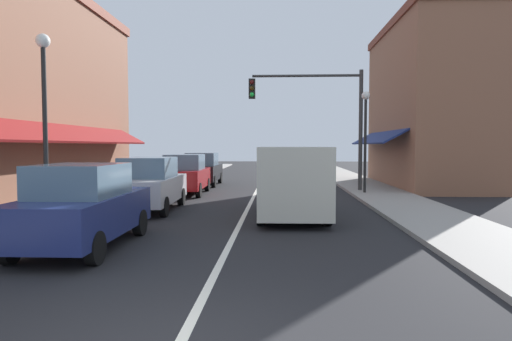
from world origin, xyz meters
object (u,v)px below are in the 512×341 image
(parked_car_nearest_left, at_px, (82,207))
(traffic_signal_mast_arm, at_px, (321,109))
(parked_car_far_left, at_px, (202,169))
(van_in_lane, at_px, (291,179))
(parked_car_third_left, at_px, (185,175))
(street_lamp_right_mid, at_px, (365,125))
(street_lamp_left_near, at_px, (44,99))
(parked_car_second_left, at_px, (149,184))

(parked_car_nearest_left, bearing_deg, traffic_signal_mast_arm, 62.07)
(parked_car_far_left, height_order, van_in_lane, van_in_lane)
(parked_car_far_left, xyz_separation_m, traffic_signal_mast_arm, (6.09, -3.44, 2.97))
(parked_car_third_left, xyz_separation_m, street_lamp_right_mid, (7.89, 0.06, 2.18))
(street_lamp_left_near, bearing_deg, street_lamp_right_mid, 40.77)
(van_in_lane, bearing_deg, parked_car_nearest_left, -136.01)
(van_in_lane, bearing_deg, street_lamp_right_mid, 60.01)
(parked_car_far_left, height_order, street_lamp_right_mid, street_lamp_right_mid)
(street_lamp_left_near, bearing_deg, parked_car_far_left, 81.80)
(parked_car_nearest_left, bearing_deg, street_lamp_left_near, 130.76)
(street_lamp_left_near, bearing_deg, traffic_signal_mast_arm, 50.02)
(parked_car_nearest_left, distance_m, van_in_lane, 6.36)
(parked_car_far_left, distance_m, traffic_signal_mast_arm, 7.60)
(street_lamp_right_mid, bearing_deg, van_in_lane, -118.84)
(parked_car_nearest_left, bearing_deg, parked_car_third_left, 89.65)
(traffic_signal_mast_arm, xyz_separation_m, street_lamp_left_near, (-7.95, -9.48, -0.49))
(parked_car_far_left, xyz_separation_m, street_lamp_right_mid, (7.90, -4.50, 2.18))
(parked_car_third_left, xyz_separation_m, traffic_signal_mast_arm, (6.07, 1.12, 2.97))
(parked_car_second_left, xyz_separation_m, traffic_signal_mast_arm, (6.21, 6.18, 2.97))
(parked_car_second_left, distance_m, parked_car_far_left, 9.62)
(parked_car_third_left, bearing_deg, parked_car_nearest_left, -91.38)
(parked_car_nearest_left, bearing_deg, parked_car_second_left, 91.28)
(van_in_lane, bearing_deg, street_lamp_left_near, -161.21)
(traffic_signal_mast_arm, height_order, street_lamp_right_mid, traffic_signal_mast_arm)
(parked_car_second_left, height_order, street_lamp_right_mid, street_lamp_right_mid)
(parked_car_second_left, xyz_separation_m, van_in_lane, (4.67, -0.97, 0.27))
(parked_car_nearest_left, bearing_deg, street_lamp_right_mid, 52.91)
(parked_car_far_left, relative_size, traffic_signal_mast_arm, 0.73)
(traffic_signal_mast_arm, bearing_deg, parked_car_third_left, -169.52)
(parked_car_third_left, relative_size, street_lamp_left_near, 0.83)
(parked_car_second_left, distance_m, street_lamp_left_near, 4.47)
(parked_car_second_left, bearing_deg, street_lamp_right_mid, 31.07)
(traffic_signal_mast_arm, distance_m, street_lamp_left_near, 12.38)
(parked_car_nearest_left, relative_size, van_in_lane, 0.79)
(van_in_lane, relative_size, traffic_signal_mast_arm, 0.93)
(parked_car_third_left, relative_size, parked_car_far_left, 1.01)
(parked_car_second_left, distance_m, parked_car_third_left, 5.06)
(van_in_lane, bearing_deg, parked_car_third_left, 125.78)
(parked_car_nearest_left, height_order, traffic_signal_mast_arm, traffic_signal_mast_arm)
(parked_car_third_left, bearing_deg, street_lamp_right_mid, -1.18)
(traffic_signal_mast_arm, bearing_deg, street_lamp_left_near, -129.98)
(parked_car_nearest_left, height_order, parked_car_second_left, same)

